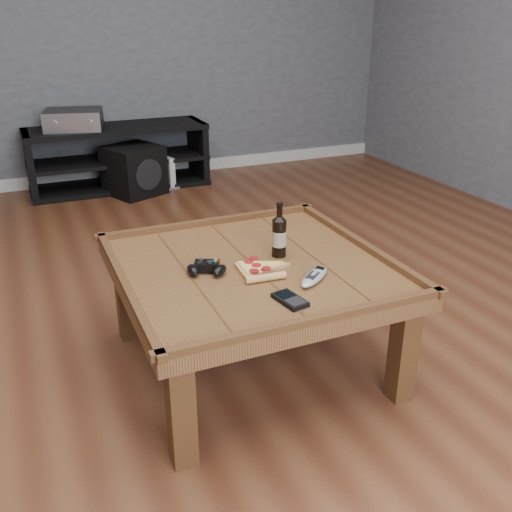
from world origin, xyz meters
name	(u,v)px	position (x,y,z in m)	size (l,w,h in m)	color
ground	(252,363)	(0.00, 0.00, 0.00)	(6.00, 6.00, 0.00)	#4E2616
wall_back	(98,8)	(0.00, 3.00, 1.35)	(5.00, 0.04, 2.70)	#474A4E
baseboard	(115,174)	(0.00, 2.99, 0.05)	(5.00, 0.02, 0.10)	silver
coffee_table	(252,278)	(0.00, 0.00, 0.39)	(1.03, 1.03, 0.48)	#4F2C16
media_console	(119,158)	(0.00, 2.75, 0.25)	(1.40, 0.45, 0.50)	black
beer_bottle	(279,235)	(0.13, 0.04, 0.54)	(0.06, 0.06, 0.22)	black
game_controller	(207,268)	(-0.19, -0.01, 0.47)	(0.15, 0.14, 0.04)	black
pizza_slice	(258,269)	(-0.01, -0.07, 0.46)	(0.18, 0.28, 0.03)	tan
smartphone	(290,300)	(0.00, -0.33, 0.46)	(0.09, 0.14, 0.02)	black
remote_control	(314,276)	(0.15, -0.21, 0.46)	(0.19, 0.17, 0.03)	#9CA2A9
av_receiver	(74,120)	(-0.31, 2.74, 0.57)	(0.48, 0.43, 0.14)	black
subwoofer	(134,170)	(0.07, 2.53, 0.19)	(0.50, 0.50, 0.38)	black
game_console	(167,173)	(0.35, 2.61, 0.11)	(0.16, 0.22, 0.25)	slate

